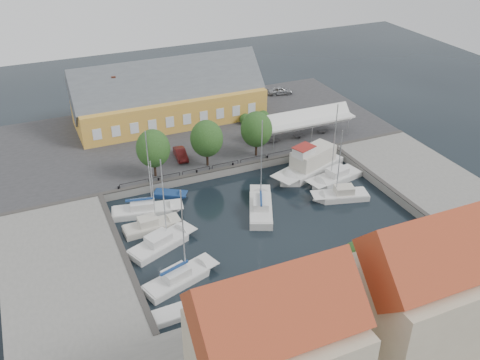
{
  "coord_description": "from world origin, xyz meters",
  "views": [
    {
      "loc": [
        -22.75,
        -45.9,
        34.27
      ],
      "look_at": [
        0.0,
        6.0,
        1.5
      ],
      "focal_mm": 40.0,
      "sensor_mm": 36.0,
      "label": 1
    }
  ],
  "objects_px": {
    "tent_canopy": "(306,120)",
    "center_sailboat": "(261,209)",
    "car_silver": "(280,90)",
    "east_boat_b": "(341,197)",
    "west_boat_b": "(151,228)",
    "launch_sw": "(179,314)",
    "west_boat_a": "(146,211)",
    "car_red": "(181,154)",
    "trawler": "(310,165)",
    "west_boat_d": "(179,280)",
    "west_boat_c": "(161,244)",
    "warehouse": "(165,99)",
    "east_boat_a": "(335,178)",
    "launch_nw": "(170,195)"
  },
  "relations": [
    {
      "from": "west_boat_a",
      "to": "west_boat_d",
      "type": "relative_size",
      "value": 1.03
    },
    {
      "from": "car_silver",
      "to": "west_boat_d",
      "type": "relative_size",
      "value": 0.41
    },
    {
      "from": "car_silver",
      "to": "trawler",
      "type": "height_order",
      "value": "trawler"
    },
    {
      "from": "west_boat_b",
      "to": "center_sailboat",
      "type": "bearing_deg",
      "value": -6.89
    },
    {
      "from": "warehouse",
      "to": "west_boat_d",
      "type": "relative_size",
      "value": 2.69
    },
    {
      "from": "west_boat_d",
      "to": "east_boat_b",
      "type": "bearing_deg",
      "value": 16.33
    },
    {
      "from": "west_boat_b",
      "to": "car_red",
      "type": "bearing_deg",
      "value": 59.06
    },
    {
      "from": "west_boat_b",
      "to": "tent_canopy",
      "type": "bearing_deg",
      "value": 24.82
    },
    {
      "from": "center_sailboat",
      "to": "launch_nw",
      "type": "distance_m",
      "value": 11.48
    },
    {
      "from": "west_boat_a",
      "to": "west_boat_b",
      "type": "relative_size",
      "value": 1.22
    },
    {
      "from": "tent_canopy",
      "to": "center_sailboat",
      "type": "height_order",
      "value": "center_sailboat"
    },
    {
      "from": "warehouse",
      "to": "east_boat_a",
      "type": "bearing_deg",
      "value": -59.38
    },
    {
      "from": "tent_canopy",
      "to": "launch_nw",
      "type": "height_order",
      "value": "tent_canopy"
    },
    {
      "from": "west_boat_b",
      "to": "car_silver",
      "type": "bearing_deg",
      "value": 42.99
    },
    {
      "from": "east_boat_b",
      "to": "west_boat_c",
      "type": "xyz_separation_m",
      "value": [
        -22.62,
        -0.51,
        -0.0
      ]
    },
    {
      "from": "tent_canopy",
      "to": "west_boat_c",
      "type": "bearing_deg",
      "value": -149.16
    },
    {
      "from": "east_boat_b",
      "to": "west_boat_d",
      "type": "xyz_separation_m",
      "value": [
        -22.63,
        -6.63,
        0.01
      ]
    },
    {
      "from": "east_boat_a",
      "to": "east_boat_b",
      "type": "relative_size",
      "value": 1.16
    },
    {
      "from": "warehouse",
      "to": "launch_sw",
      "type": "distance_m",
      "value": 41.49
    },
    {
      "from": "car_silver",
      "to": "west_boat_c",
      "type": "relative_size",
      "value": 0.41
    },
    {
      "from": "trawler",
      "to": "west_boat_d",
      "type": "height_order",
      "value": "west_boat_d"
    },
    {
      "from": "center_sailboat",
      "to": "west_boat_c",
      "type": "xyz_separation_m",
      "value": [
        -12.49,
        -1.89,
        -0.1
      ]
    },
    {
      "from": "car_silver",
      "to": "car_red",
      "type": "xyz_separation_m",
      "value": [
        -23.01,
        -15.71,
        -0.1
      ]
    },
    {
      "from": "west_boat_a",
      "to": "west_boat_b",
      "type": "distance_m",
      "value": 3.43
    },
    {
      "from": "center_sailboat",
      "to": "east_boat_b",
      "type": "height_order",
      "value": "center_sailboat"
    },
    {
      "from": "car_red",
      "to": "west_boat_d",
      "type": "bearing_deg",
      "value": -103.28
    },
    {
      "from": "center_sailboat",
      "to": "west_boat_a",
      "type": "distance_m",
      "value": 13.31
    },
    {
      "from": "west_boat_c",
      "to": "launch_sw",
      "type": "xyz_separation_m",
      "value": [
        -1.45,
        -10.28,
        -0.17
      ]
    },
    {
      "from": "warehouse",
      "to": "trawler",
      "type": "relative_size",
      "value": 2.5
    },
    {
      "from": "trawler",
      "to": "west_boat_b",
      "type": "relative_size",
      "value": 1.27
    },
    {
      "from": "west_boat_a",
      "to": "launch_sw",
      "type": "bearing_deg",
      "value": -95.27
    },
    {
      "from": "launch_sw",
      "to": "center_sailboat",
      "type": "bearing_deg",
      "value": 41.13
    },
    {
      "from": "tent_canopy",
      "to": "launch_sw",
      "type": "bearing_deg",
      "value": -136.83
    },
    {
      "from": "east_boat_b",
      "to": "launch_sw",
      "type": "bearing_deg",
      "value": -155.84
    },
    {
      "from": "tent_canopy",
      "to": "west_boat_d",
      "type": "bearing_deg",
      "value": -140.29
    },
    {
      "from": "west_boat_c",
      "to": "launch_sw",
      "type": "bearing_deg",
      "value": -98.03
    },
    {
      "from": "car_red",
      "to": "west_boat_b",
      "type": "bearing_deg",
      "value": -115.6
    },
    {
      "from": "tent_canopy",
      "to": "car_silver",
      "type": "distance_m",
      "value": 17.23
    },
    {
      "from": "car_silver",
      "to": "east_boat_b",
      "type": "bearing_deg",
      "value": 179.25
    },
    {
      "from": "west_boat_c",
      "to": "west_boat_a",
      "type": "bearing_deg",
      "value": 88.92
    },
    {
      "from": "warehouse",
      "to": "west_boat_d",
      "type": "xyz_separation_m",
      "value": [
        -9.58,
        -35.6,
        -4.16
      ]
    },
    {
      "from": "car_red",
      "to": "trawler",
      "type": "bearing_deg",
      "value": -24.83
    },
    {
      "from": "car_silver",
      "to": "trawler",
      "type": "xyz_separation_m",
      "value": [
        -8.15,
        -24.35,
        -0.73
      ]
    },
    {
      "from": "car_silver",
      "to": "east_boat_a",
      "type": "relative_size",
      "value": 0.39
    },
    {
      "from": "warehouse",
      "to": "car_red",
      "type": "relative_size",
      "value": 7.34
    },
    {
      "from": "west_boat_b",
      "to": "launch_sw",
      "type": "xyz_separation_m",
      "value": [
        -1.24,
        -13.71,
        -0.17
      ]
    },
    {
      "from": "car_red",
      "to": "west_boat_a",
      "type": "xyz_separation_m",
      "value": [
        -7.46,
        -9.61,
        -1.37
      ]
    },
    {
      "from": "west_boat_a",
      "to": "west_boat_d",
      "type": "distance_m",
      "value": 12.96
    },
    {
      "from": "west_boat_b",
      "to": "west_boat_c",
      "type": "height_order",
      "value": "west_boat_c"
    },
    {
      "from": "warehouse",
      "to": "tent_canopy",
      "type": "relative_size",
      "value": 2.04
    }
  ]
}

